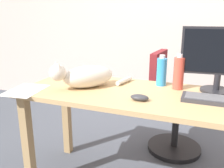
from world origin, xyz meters
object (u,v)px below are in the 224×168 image
Objects in this scene: keyboard at (222,100)px; cat at (85,76)px; spray_bottle at (179,73)px; monitor at (220,57)px; office_chair at (171,110)px; computer_mouse at (140,97)px; water_bottle at (162,71)px.

keyboard is 0.92× the size of cat.
monitor is at bearing 6.78° from spray_bottle.
monitor reaches higher than office_chair.
cat is at bearing 163.44° from computer_mouse.
cat reaches higher than office_chair.
spray_bottle is (0.12, -0.05, 0.01)m from water_bottle.
water_bottle is (-0.03, -0.43, 0.45)m from office_chair.
office_chair is 8.27× the size of computer_mouse.
monitor is at bearing -53.43° from office_chair.
office_chair is at bearing 85.56° from water_bottle.
spray_bottle is (-0.27, 0.18, 0.10)m from keyboard.
computer_mouse is (0.42, -0.12, -0.06)m from cat.
monitor is 1.09× the size of keyboard.
water_bottle is (-0.36, 0.02, -0.13)m from monitor.
office_chair is at bearing 126.57° from monitor.
computer_mouse is at bearing -16.56° from cat.
computer_mouse is 0.51× the size of water_bottle.
cat is 0.44m from computer_mouse.
water_bottle reaches higher than keyboard.
spray_bottle is (0.60, 0.19, 0.03)m from cat.
office_chair reaches higher than computer_mouse.
water_bottle is at bearing 149.60° from keyboard.
monitor is 0.27m from spray_bottle.
keyboard is at bearing -83.09° from monitor.
water_bottle is at bearing 80.56° from computer_mouse.
cat reaches higher than computer_mouse.
office_chair is 1.90× the size of monitor.
spray_bottle reaches higher than cat.
keyboard is 1.84× the size of spray_bottle.
cat is 2.19× the size of water_bottle.
keyboard is (0.03, -0.21, -0.21)m from monitor.
cat is 0.53m from water_bottle.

